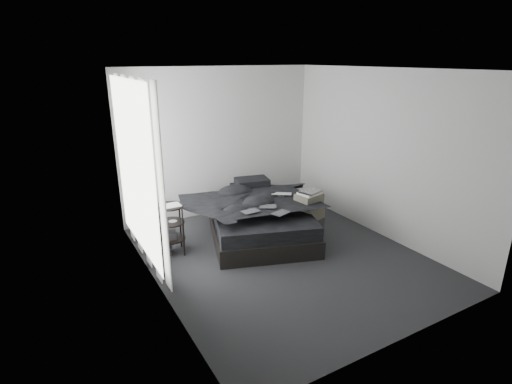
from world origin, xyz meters
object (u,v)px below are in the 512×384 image
side_stand (171,230)px  box_lower (308,227)px  bed (259,228)px  laptop (281,191)px

side_stand → box_lower: side_stand is taller
bed → laptop: laptop is taller
laptop → box_lower: (0.30, -0.34, -0.57)m
laptop → box_lower: laptop is taller
laptop → bed: bearing=-154.5°
side_stand → box_lower: size_ratio=1.73×
side_stand → box_lower: bearing=-14.3°
bed → box_lower: bearing=-12.9°
side_stand → box_lower: (2.07, -0.53, -0.21)m
laptop → box_lower: bearing=-11.4°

